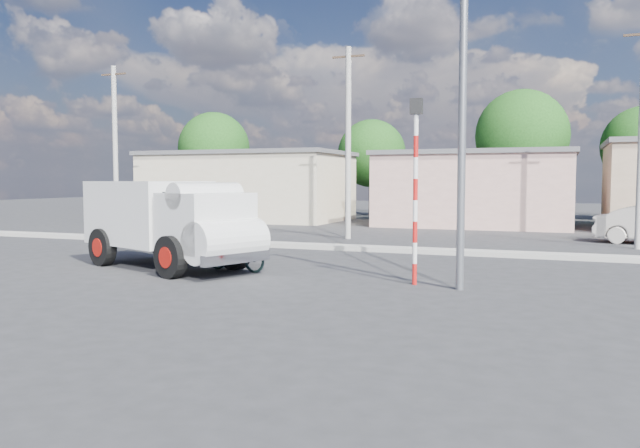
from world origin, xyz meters
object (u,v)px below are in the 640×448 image
(traffic_pole, at_px, (416,175))
(streetlight, at_px, (456,67))
(truck, at_px, (171,220))
(cyclist, at_px, (235,238))
(bicycle, at_px, (236,252))

(traffic_pole, xyz_separation_m, streetlight, (0.94, -0.30, 2.37))
(truck, bearing_deg, streetlight, 17.66)
(traffic_pole, bearing_deg, cyclist, 174.91)
(bicycle, height_order, cyclist, cyclist)
(cyclist, height_order, traffic_pole, traffic_pole)
(streetlight, bearing_deg, cyclist, 172.86)
(truck, distance_m, streetlight, 8.70)
(truck, relative_size, bicycle, 3.16)
(truck, height_order, streetlight, streetlight)
(truck, height_order, bicycle, truck)
(bicycle, bearing_deg, cyclist, 0.00)
(bicycle, bearing_deg, traffic_pole, -83.17)
(cyclist, bearing_deg, bicycle, 0.00)
(streetlight, bearing_deg, traffic_pole, 162.27)
(cyclist, bearing_deg, streetlight, -85.22)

